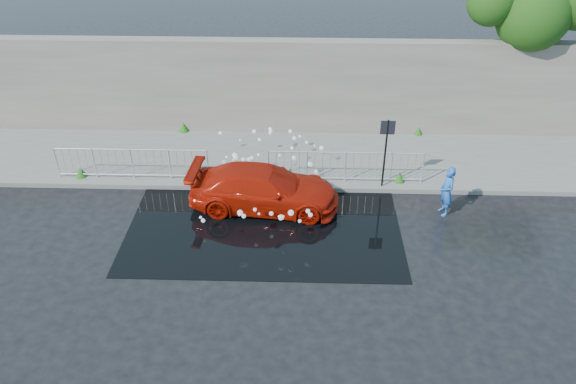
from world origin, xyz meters
The scene contains 13 objects.
ground centered at (0.00, 0.00, 0.00)m, with size 90.00×90.00×0.00m, color black.
pavement centered at (0.00, 5.00, 0.07)m, with size 30.00×4.00×0.15m, color #61615C.
curb centered at (0.00, 3.00, 0.08)m, with size 30.00×0.25×0.16m, color #61615C.
retaining_wall centered at (0.00, 7.20, 1.90)m, with size 30.00×0.60×3.50m, color #655D55.
puddle centered at (0.50, 1.00, 0.01)m, with size 8.00×5.00×0.01m, color black.
sign_post centered at (4.20, 3.10, 1.72)m, with size 0.45×0.06×2.50m.
tree centered at (9.81, 7.41, 4.82)m, with size 5.00×2.63×6.35m.
railing_left centered at (-4.00, 3.35, 0.74)m, with size 5.05×0.05×1.10m.
railing_right centered at (3.00, 3.35, 0.74)m, with size 5.05×0.05×1.10m.
weeds centered at (-0.04, 4.45, 0.33)m, with size 12.17×3.93×0.45m.
water_spray centered at (0.52, 3.06, 0.70)m, with size 3.70×5.65×1.08m.
red_car centered at (0.44, 2.00, 0.66)m, with size 1.86×4.58×1.33m, color #AE1606.
person centered at (5.95, 1.80, 0.80)m, with size 0.58×0.38×1.59m, color blue.
Camera 1 is at (1.62, -12.52, 9.82)m, focal length 35.00 mm.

